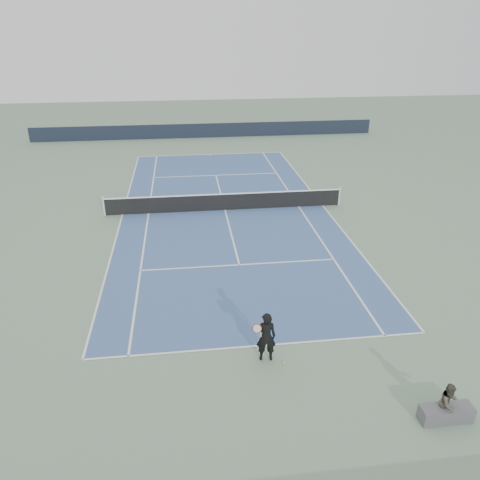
{
  "coord_description": "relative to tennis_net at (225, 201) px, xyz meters",
  "views": [
    {
      "loc": [
        -2.13,
        -23.7,
        9.32
      ],
      "look_at": [
        0.05,
        -6.26,
        1.1
      ],
      "focal_mm": 35.0,
      "sensor_mm": 36.0,
      "label": 1
    }
  ],
  "objects": [
    {
      "name": "ground",
      "position": [
        0.0,
        0.0,
        -0.5
      ],
      "size": [
        80.0,
        80.0,
        0.0
      ],
      "primitive_type": "plane",
      "color": "slate"
    },
    {
      "name": "tennis_player",
      "position": [
        0.04,
        -12.52,
        0.32
      ],
      "size": [
        0.78,
        0.49,
        1.65
      ],
      "color": "black",
      "rests_on": "ground"
    },
    {
      "name": "tennis_net",
      "position": [
        0.0,
        0.0,
        0.0
      ],
      "size": [
        12.9,
        0.1,
        1.07
      ],
      "color": "silver",
      "rests_on": "ground"
    },
    {
      "name": "tennis_ball",
      "position": [
        0.56,
        -12.82,
        -0.47
      ],
      "size": [
        0.07,
        0.07,
        0.07
      ],
      "primitive_type": "sphere",
      "color": "#C4DE2D",
      "rests_on": "ground"
    },
    {
      "name": "court_surface",
      "position": [
        0.0,
        0.0,
        -0.5
      ],
      "size": [
        10.97,
        23.77,
        0.01
      ],
      "primitive_type": "cube",
      "color": "#3B5A8D",
      "rests_on": "ground"
    },
    {
      "name": "windscreen_far",
      "position": [
        0.0,
        17.88,
        0.1
      ],
      "size": [
        30.0,
        0.25,
        1.2
      ],
      "primitive_type": "cube",
      "color": "black",
      "rests_on": "ground"
    },
    {
      "name": "spectator_bench",
      "position": [
        4.22,
        -15.46,
        -0.1
      ],
      "size": [
        1.42,
        0.92,
        1.16
      ],
      "color": "#525156",
      "rests_on": "ground"
    }
  ]
}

